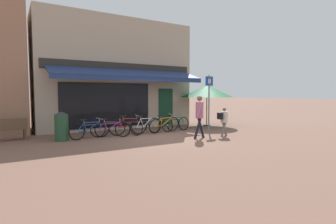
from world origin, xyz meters
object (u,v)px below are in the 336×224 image
bicycle_purple (110,129)px  bicycle_orange (164,125)px  cafe_parasol (207,91)px  parking_sign (209,97)px  pedestrian_child (224,118)px  bicycle_red (128,126)px  bicycle_blue (90,130)px  pedestrian_adult (199,112)px  bicycle_green (176,124)px  bicycle_silver (146,126)px  park_bench (4,129)px  litter_bin (62,126)px

bicycle_purple → bicycle_orange: bicycle_orange is taller
bicycle_orange → cafe_parasol: 3.91m
parking_sign → pedestrian_child: bearing=-103.5°
bicycle_red → bicycle_orange: (1.74, -0.18, -0.02)m
bicycle_blue → cafe_parasol: (6.85, 0.96, 1.59)m
bicycle_blue → pedestrian_adult: (3.85, -2.22, 0.71)m
bicycle_blue → bicycle_green: same height
bicycle_purple → pedestrian_adult: size_ratio=0.90×
bicycle_blue → bicycle_red: 1.70m
cafe_parasol → bicycle_silver: bearing=-166.7°
bicycle_silver → bicycle_red: bearing=153.6°
bicycle_green → pedestrian_adult: 2.35m
bicycle_red → park_bench: 4.78m
bicycle_green → cafe_parasol: (2.71, 0.96, 1.59)m
pedestrian_child → cafe_parasol: 3.87m
bicycle_silver → cafe_parasol: cafe_parasol is taller
bicycle_green → pedestrian_child: pedestrian_child is taller
pedestrian_adult → parking_sign: bearing=50.1°
bicycle_blue → bicycle_red: bicycle_red is taller
bicycle_purple → park_bench: 3.98m
park_bench → bicycle_green: bearing=-14.6°
litter_bin → parking_sign: size_ratio=0.42×
bicycle_silver → bicycle_green: bicycle_silver is taller
bicycle_red → park_bench: (-4.67, 1.02, 0.07)m
bicycle_red → pedestrian_child: pedestrian_child is taller
litter_bin → parking_sign: (6.49, -1.02, 1.07)m
bicycle_orange → pedestrian_child: (1.67, -2.18, 0.38)m
pedestrian_adult → parking_sign: (1.59, 1.31, 0.56)m
bicycle_orange → cafe_parasol: size_ratio=0.60×
pedestrian_adult → litter_bin: bearing=165.2°
bicycle_green → litter_bin: size_ratio=1.50×
pedestrian_adult → park_bench: pedestrian_adult is taller
bicycle_blue → bicycle_red: (1.70, 0.07, 0.03)m
parking_sign → park_bench: (-8.41, 2.01, -1.17)m
bicycle_green → litter_bin: (-5.18, 0.11, 0.21)m
bicycle_red → bicycle_green: size_ratio=1.02×
bicycle_blue → pedestrian_child: 5.61m
cafe_parasol → park_bench: cafe_parasol is taller
bicycle_blue → pedestrian_child: bearing=-36.0°
bicycle_orange → parking_sign: (2.01, -0.80, 1.26)m
parking_sign → cafe_parasol: size_ratio=0.90×
parking_sign → park_bench: bearing=166.6°
litter_bin → cafe_parasol: size_ratio=0.38×
bicycle_green → parking_sign: size_ratio=0.63×
bicycle_silver → bicycle_orange: size_ratio=0.99×
pedestrian_child → cafe_parasol: bearing=69.8°
bicycle_green → pedestrian_adult: (-0.28, -2.22, 0.72)m
bicycle_blue → bicycle_silver: bearing=-13.5°
pedestrian_adult → bicycle_green: bearing=93.4°
pedestrian_child → pedestrian_adult: bearing=-175.2°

